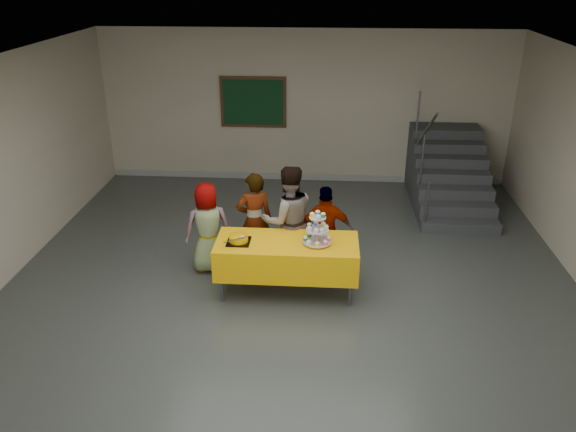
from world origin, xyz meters
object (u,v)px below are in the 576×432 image
at_px(schoolchild_b, 255,220).
at_px(bake_table, 287,256).
at_px(schoolchild_c, 288,220).
at_px(schoolchild_d, 326,231).
at_px(noticeboard, 253,102).
at_px(bear_cake, 239,238).
at_px(schoolchild_a, 208,228).
at_px(cupcake_stand, 317,231).
at_px(staircase, 447,175).

bearing_deg(schoolchild_b, bake_table, 107.28).
relative_size(schoolchild_c, schoolchild_d, 1.21).
distance_m(schoolchild_c, noticeboard, 3.90).
bearing_deg(schoolchild_c, bear_cake, 29.74).
bearing_deg(schoolchild_b, schoolchild_c, 147.78).
relative_size(schoolchild_a, noticeboard, 1.03).
relative_size(schoolchild_b, schoolchild_d, 1.09).
distance_m(cupcake_stand, schoolchild_d, 0.66).
distance_m(schoolchild_b, schoolchild_c, 0.52).
relative_size(bake_table, schoolchild_d, 1.41).
distance_m(schoolchild_a, noticeboard, 3.86).
height_order(schoolchild_c, noticeboard, noticeboard).
bearing_deg(cupcake_stand, schoolchild_c, 123.90).
bearing_deg(schoolchild_a, bear_cake, 111.29).
distance_m(bear_cake, schoolchild_b, 0.80).
bearing_deg(schoolchild_d, bear_cake, 25.49).
relative_size(cupcake_stand, staircase, 0.19).
xyz_separation_m(schoolchild_c, noticeboard, (-0.95, 3.70, 0.80)).
height_order(schoolchild_d, staircase, staircase).
height_order(bear_cake, staircase, staircase).
height_order(schoolchild_c, schoolchild_d, schoolchild_c).
bearing_deg(staircase, schoolchild_a, -143.44).
bearing_deg(noticeboard, cupcake_stand, -72.48).
relative_size(cupcake_stand, schoolchild_a, 0.33).
relative_size(bake_table, noticeboard, 1.45).
bearing_deg(cupcake_stand, schoolchild_d, 79.21).
bearing_deg(schoolchild_a, staircase, -163.29).
relative_size(bake_table, schoolchild_a, 1.41).
distance_m(bake_table, schoolchild_d, 0.77).
bearing_deg(bake_table, bear_cake, -174.66).
distance_m(schoolchild_c, staircase, 4.00).
distance_m(bake_table, staircase, 4.43).
distance_m(schoolchild_c, schoolchild_d, 0.55).
height_order(schoolchild_a, staircase, staircase).
distance_m(bear_cake, schoolchild_c, 0.90).
distance_m(schoolchild_a, schoolchild_b, 0.68).
bearing_deg(schoolchild_d, schoolchild_a, -3.13).
relative_size(cupcake_stand, schoolchild_b, 0.31).
distance_m(bear_cake, schoolchild_a, 0.84).
relative_size(bake_table, schoolchild_c, 1.17).
xyz_separation_m(cupcake_stand, schoolchild_a, (-1.57, 0.58, -0.28)).
bearing_deg(schoolchild_a, schoolchild_b, 174.51).
bearing_deg(schoolchild_b, staircase, -158.28).
height_order(schoolchild_c, staircase, staircase).
relative_size(schoolchild_a, schoolchild_d, 1.00).
distance_m(staircase, noticeboard, 3.97).
relative_size(bear_cake, noticeboard, 0.28).
bearing_deg(schoolchild_b, schoolchild_d, 153.09).
bearing_deg(bear_cake, noticeboard, 94.45).
distance_m(bake_table, noticeboard, 4.53).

